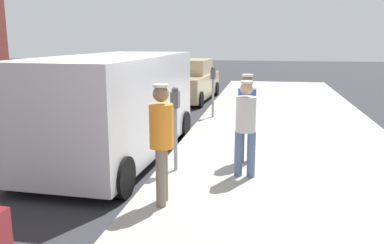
{
  "coord_description": "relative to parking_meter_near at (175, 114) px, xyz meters",
  "views": [
    {
      "loc": [
        2.91,
        -6.83,
        2.5
      ],
      "look_at": [
        1.65,
        0.08,
        1.05
      ],
      "focal_mm": 38.13,
      "sensor_mm": 36.0,
      "label": 1
    }
  ],
  "objects": [
    {
      "name": "pedestrian_in_gray",
      "position": [
        1.24,
        -0.12,
        -0.09
      ],
      "size": [
        0.36,
        0.34,
        1.65
      ],
      "color": "#4C608C",
      "rests_on": "sidewalk_slab"
    },
    {
      "name": "parking_meter_near",
      "position": [
        0.0,
        0.0,
        0.0
      ],
      "size": [
        0.14,
        0.18,
        1.52
      ],
      "color": "gray",
      "rests_on": "sidewalk_slab"
    },
    {
      "name": "parked_van",
      "position": [
        -1.5,
        0.99,
        -0.03
      ],
      "size": [
        2.31,
        5.27,
        2.15
      ],
      "color": "#BCBCC1",
      "rests_on": "ground"
    },
    {
      "name": "sidewalk_slab",
      "position": [
        2.15,
        -0.08,
        -1.11
      ],
      "size": [
        5.0,
        32.0,
        0.15
      ],
      "primitive_type": "cube",
      "color": "#9E998E",
      "rests_on": "ground"
    },
    {
      "name": "pedestrian_in_orange",
      "position": [
        0.14,
        -1.52,
        -0.04
      ],
      "size": [
        0.34,
        0.36,
        1.73
      ],
      "color": "#726656",
      "rests_on": "sidewalk_slab"
    },
    {
      "name": "parking_meter_far",
      "position": [
        0.0,
        5.18,
        0.0
      ],
      "size": [
        0.14,
        0.18,
        1.52
      ],
      "color": "gray",
      "rests_on": "sidewalk_slab"
    },
    {
      "name": "pedestrian_in_blue",
      "position": [
        1.22,
        0.73,
        -0.06
      ],
      "size": [
        0.34,
        0.34,
        1.69
      ],
      "color": "#383D47",
      "rests_on": "sidewalk_slab"
    },
    {
      "name": "ground_plane",
      "position": [
        -1.35,
        -0.08,
        -1.18
      ],
      "size": [
        80.0,
        80.0,
        0.0
      ],
      "primitive_type": "plane",
      "color": "#2D2D33"
    },
    {
      "name": "parked_sedan_ahead",
      "position": [
        -1.57,
        9.34,
        -0.43
      ],
      "size": [
        2.15,
        4.49,
        1.65
      ],
      "color": "tan",
      "rests_on": "ground"
    }
  ]
}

